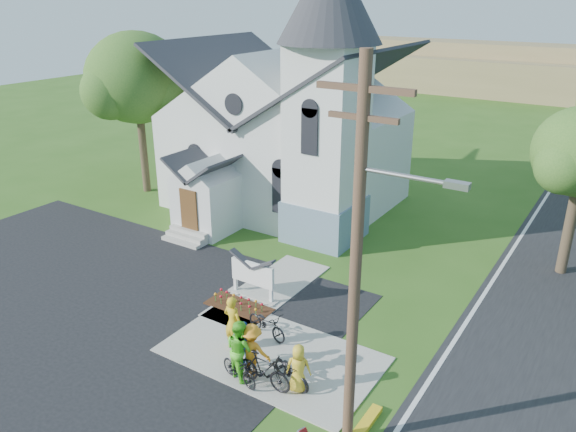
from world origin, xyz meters
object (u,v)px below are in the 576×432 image
Objects in this scene: bike_0 at (267,324)px; bike_3 at (263,370)px; cyclist_2 at (244,344)px; bike_1 at (239,369)px; bike_4 at (292,372)px; bike_2 at (291,371)px; church_sign at (253,274)px; cyclist_0 at (233,323)px; cyclist_1 at (240,349)px; utility_pole at (359,257)px; cyclist_4 at (298,368)px; cyclist_3 at (252,351)px.

bike_3 reaches higher than bike_0.
bike_0 is 1.11× the size of cyclist_2.
bike_1 is 0.95× the size of cyclist_2.
bike_2 is at bearing 83.86° from bike_4.
bike_0 is (1.99, -1.91, -0.51)m from church_sign.
cyclist_0 is 2.72m from bike_4.
bike_0 is at bearing -54.48° from cyclist_1.
cyclist_2 is at bearing 38.95° from bike_1.
bike_3 is (1.96, -1.07, -0.39)m from cyclist_0.
utility_pole reaches higher than cyclist_4.
cyclist_3 is at bearing 122.39° from bike_4.
cyclist_0 is (1.46, -3.08, -0.02)m from church_sign.
cyclist_1 is (1.10, -1.07, 0.02)m from cyclist_0.
church_sign is at bearing 39.08° from bike_3.
bike_1 is 0.86× the size of cyclist_3.
bike_0 is 2.68m from bike_4.
utility_pole is 5.61× the size of bike_0.
bike_2 is 0.54m from cyclist_4.
cyclist_4 is at bearing -98.01° from bike_4.
church_sign is 1.37× the size of cyclist_2.
bike_3 is (1.43, -2.24, 0.10)m from bike_0.
cyclist_4 is (2.40, -1.83, 0.30)m from bike_0.
cyclist_0 is 1.37m from bike_0.
utility_pole reaches higher than cyclist_0.
cyclist_0 reaches higher than bike_4.
bike_0 is 1.16× the size of bike_1.
cyclist_0 reaches higher than cyclist_2.
bike_2 is at bearing 170.74° from cyclist_0.
church_sign is at bearing -72.38° from cyclist_3.
bike_4 is (0.65, 0.56, -0.16)m from bike_3.
church_sign is 3.41m from cyclist_0.
cyclist_4 is (4.39, -3.74, -0.21)m from church_sign.
cyclist_3 is (-1.19, -0.35, 0.47)m from bike_2.
utility_pole is (6.56, -4.70, 4.38)m from church_sign.
cyclist_1 is 1.09× the size of cyclist_3.
bike_0 is at bearing -43.97° from church_sign.
bike_4 is at bearing 174.50° from cyclist_2.
church_sign is at bearing -37.14° from cyclist_1.
cyclist_2 reaches higher than bike_1.
bike_3 is at bearing 155.61° from bike_2.
bike_2 is at bearing 156.11° from utility_pole.
church_sign is 2.80m from bike_0.
bike_1 reaches higher than bike_2.
bike_0 is at bearing -59.99° from cyclist_4.
church_sign is at bearing 59.10° from bike_0.
cyclist_4 is (2.03, -0.06, -0.04)m from cyclist_2.
cyclist_1 is at bearing 172.20° from utility_pole.
bike_1 is 0.86m from cyclist_2.
church_sign is 0.22× the size of utility_pole.
bike_4 is at bearing -41.47° from church_sign.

